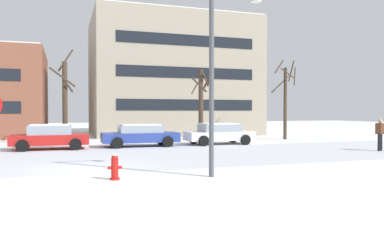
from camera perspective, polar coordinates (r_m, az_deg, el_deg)
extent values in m
plane|color=white|center=(14.34, -16.32, -7.19)|extent=(120.00, 120.00, 0.00)
cube|color=silver|center=(17.61, -16.71, -5.62)|extent=(80.00, 8.61, 0.00)
cylinder|color=red|center=(12.12, -11.44, -8.58)|extent=(0.30, 0.30, 0.06)
cylinder|color=red|center=(12.07, -11.44, -7.10)|extent=(0.22, 0.22, 0.57)
sphere|color=red|center=(12.03, -11.45, -5.54)|extent=(0.21, 0.21, 0.21)
cylinder|color=red|center=(12.05, -12.20, -6.98)|extent=(0.12, 0.09, 0.09)
cylinder|color=red|center=(12.09, -10.68, -6.95)|extent=(0.12, 0.09, 0.09)
sphere|color=white|center=(12.02, -11.45, -5.28)|extent=(0.15, 0.15, 0.15)
cylinder|color=#4C4F54|center=(12.31, 2.93, 5.85)|extent=(0.16, 0.16, 6.16)
cube|color=red|center=(22.63, -20.40, -2.73)|extent=(4.09, 1.86, 0.56)
cube|color=#8C99A8|center=(22.60, -20.41, -1.39)|extent=(2.25, 1.71, 0.50)
cube|color=white|center=(22.59, -20.42, -0.69)|extent=(2.04, 1.58, 0.06)
cylinder|color=black|center=(23.59, -17.09, -3.11)|extent=(0.64, 0.22, 0.64)
cylinder|color=black|center=(21.69, -16.97, -3.49)|extent=(0.64, 0.22, 0.64)
cylinder|color=black|center=(23.68, -23.53, -3.14)|extent=(0.64, 0.22, 0.64)
cylinder|color=black|center=(21.79, -23.98, -3.52)|extent=(0.64, 0.22, 0.64)
cube|color=#283D93|center=(23.18, -7.73, -2.57)|extent=(4.54, 1.76, 0.56)
cube|color=#8C99A8|center=(23.15, -7.73, -1.33)|extent=(2.50, 1.62, 0.44)
cube|color=white|center=(23.14, -7.73, -0.70)|extent=(2.27, 1.50, 0.06)
cylinder|color=black|center=(24.38, -4.70, -2.91)|extent=(0.64, 0.22, 0.64)
cylinder|color=black|center=(22.64, -3.62, -3.24)|extent=(0.64, 0.22, 0.64)
cylinder|color=black|center=(23.86, -11.62, -3.03)|extent=(0.64, 0.22, 0.64)
cylinder|color=black|center=(22.08, -11.07, -3.37)|extent=(0.64, 0.22, 0.64)
cube|color=white|center=(24.56, 4.04, -2.35)|extent=(4.30, 1.89, 0.55)
cube|color=#8C99A8|center=(24.53, 4.04, -1.17)|extent=(2.37, 1.74, 0.46)
cube|color=white|center=(24.52, 4.04, -0.56)|extent=(2.15, 1.61, 0.06)
cylinder|color=black|center=(26.01, 6.08, -2.65)|extent=(0.64, 0.22, 0.64)
cylinder|color=black|center=(24.28, 7.96, -2.94)|extent=(0.64, 0.22, 0.64)
cylinder|color=black|center=(24.99, 0.22, -2.81)|extent=(0.64, 0.22, 0.64)
cylinder|color=black|center=(23.17, 1.74, -3.13)|extent=(0.64, 0.22, 0.64)
cylinder|color=black|center=(22.50, 26.11, -3.06)|extent=(0.14, 0.14, 0.90)
cylinder|color=black|center=(22.85, 26.35, -3.00)|extent=(0.14, 0.14, 0.90)
cube|color=#59331E|center=(22.63, 26.25, -1.16)|extent=(0.28, 0.40, 0.59)
sphere|color=tan|center=(22.62, 26.26, -0.14)|extent=(0.22, 0.22, 0.22)
cylinder|color=#423326|center=(29.66, 13.73, 2.39)|extent=(0.25, 0.25, 5.39)
cylinder|color=#423326|center=(30.14, 12.88, 7.81)|extent=(1.07, 0.59, 1.11)
cylinder|color=#423326|center=(30.37, 13.02, 5.23)|extent=(1.54, 0.13, 1.40)
cylinder|color=#423326|center=(29.27, 14.10, 6.74)|extent=(1.13, 0.34, 0.83)
cylinder|color=#423326|center=(29.99, 14.58, 7.06)|extent=(0.26, 1.01, 1.50)
cylinder|color=#423326|center=(29.79, 15.06, 6.27)|extent=(0.78, 1.25, 1.26)
cylinder|color=#423326|center=(25.49, -18.42, 2.38)|extent=(0.32, 0.32, 5.24)
cylinder|color=#423326|center=(25.28, -17.97, 4.90)|extent=(0.67, 0.56, 0.85)
cylinder|color=#423326|center=(26.14, -18.33, 8.44)|extent=(0.99, 0.23, 1.46)
cylinder|color=#423326|center=(24.83, -18.76, 6.08)|extent=(1.58, 0.40, 1.24)
cylinder|color=#423326|center=(27.62, 1.33, 2.23)|extent=(0.34, 0.34, 5.12)
cylinder|color=#423326|center=(27.86, 0.37, 4.69)|extent=(0.78, 0.85, 0.86)
cylinder|color=#423326|center=(27.81, 2.57, 6.53)|extent=(0.43, 1.30, 1.30)
cylinder|color=#423326|center=(27.51, 2.01, 6.13)|extent=(0.75, 0.62, 1.05)
cylinder|color=#423326|center=(28.10, 2.44, 6.16)|extent=(0.51, 1.41, 1.72)
cylinder|color=#423326|center=(27.16, 1.08, 5.29)|extent=(1.05, 0.74, 1.13)
cube|color=#9E937F|center=(36.56, -3.19, 6.26)|extent=(14.55, 10.70, 10.55)
cube|color=white|center=(37.40, -3.20, 14.42)|extent=(14.26, 10.49, 0.10)
cube|color=black|center=(31.28, -0.60, 2.26)|extent=(11.64, 0.04, 0.90)
cube|color=black|center=(31.43, -0.60, 7.08)|extent=(11.64, 0.04, 0.90)
cube|color=black|center=(31.81, -0.60, 11.81)|extent=(11.64, 0.04, 0.90)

